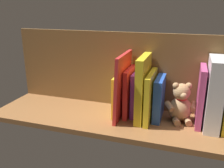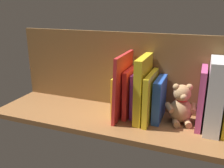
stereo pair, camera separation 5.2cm
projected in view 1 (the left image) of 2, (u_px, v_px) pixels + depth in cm
name	position (u px, v px, depth cm)	size (l,w,h in cm)	color
ground_plane	(112.00, 118.00, 104.28)	(103.25, 31.67, 2.20)	brown
shelf_back_panel	(121.00, 70.00, 110.92)	(103.25, 1.50, 34.08)	brown
book_0	(224.00, 108.00, 92.21)	(1.67, 16.83, 16.39)	yellow
dictionary_thick_white	(214.00, 94.00, 91.49)	(5.55, 17.38, 27.05)	silver
book_1	(201.00, 96.00, 94.49)	(2.13, 15.22, 23.16)	#B23F72
teddy_bear	(181.00, 104.00, 98.05)	(12.54, 12.19, 16.20)	tan
book_2	(159.00, 98.00, 100.15)	(3.15, 14.97, 17.45)	blue
book_3	(150.00, 96.00, 98.81)	(2.03, 19.29, 19.79)	yellow
book_4	(143.00, 88.00, 98.98)	(3.03, 18.81, 26.22)	yellow
book_5	(136.00, 93.00, 103.49)	(2.17, 13.52, 18.80)	purple
book_6	(129.00, 92.00, 103.16)	(1.87, 15.50, 20.35)	red
book_7	(123.00, 86.00, 100.42)	(1.35, 20.83, 26.87)	red
book_8	(119.00, 94.00, 104.66)	(1.78, 16.17, 17.40)	yellow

